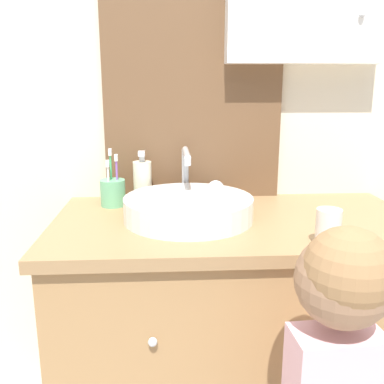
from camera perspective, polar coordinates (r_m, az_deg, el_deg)
name	(u,v)px	position (r m, az deg, el deg)	size (l,w,h in m)	color
wall_back	(228,68)	(1.58, 4.83, 16.20)	(3.20, 0.18, 2.50)	beige
vanity_counter	(233,336)	(1.49, 5.47, -18.60)	(1.12, 0.59, 0.82)	#A37A4C
sink_basin	(189,207)	(1.31, -0.41, -1.95)	(0.39, 0.45, 0.19)	white
toothbrush_holder	(113,192)	(1.47, -10.50, 0.04)	(0.08, 0.08, 0.19)	#66B27F
soap_dispenser	(143,181)	(1.49, -6.61, 1.44)	(0.06, 0.06, 0.18)	beige
child_figure	(334,381)	(1.00, 18.41, -22.76)	(0.19, 0.46, 0.96)	slate
drinking_cup	(328,228)	(1.14, 17.71, -4.54)	(0.06, 0.06, 0.10)	silver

